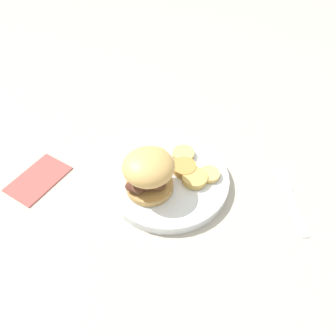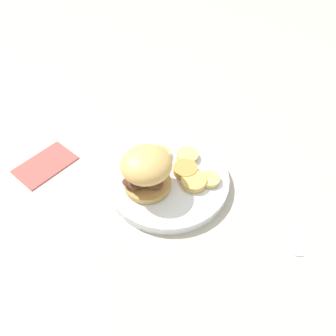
% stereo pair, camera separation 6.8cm
% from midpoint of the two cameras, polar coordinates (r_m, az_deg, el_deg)
% --- Properties ---
extents(ground_plane, '(4.00, 4.00, 0.00)m').
position_cam_midpoint_polar(ground_plane, '(0.71, 2.72, -2.70)').
color(ground_plane, '#B2A899').
extents(dinner_plate, '(0.26, 0.26, 0.02)m').
position_cam_midpoint_polar(dinner_plate, '(0.71, 2.75, -2.05)').
color(dinner_plate, white).
rests_on(dinner_plate, ground_plane).
extents(sandwich, '(0.11, 0.11, 0.09)m').
position_cam_midpoint_polar(sandwich, '(0.64, -0.91, -0.40)').
color(sandwich, tan).
rests_on(sandwich, dinner_plate).
extents(potato_round_0, '(0.05, 0.05, 0.01)m').
position_cam_midpoint_polar(potato_round_0, '(0.68, 7.33, -2.49)').
color(potato_round_0, tan).
rests_on(potato_round_0, dinner_plate).
extents(potato_round_1, '(0.05, 0.05, 0.02)m').
position_cam_midpoint_polar(potato_round_1, '(0.70, 5.67, -0.16)').
color(potato_round_1, '#BC8942').
rests_on(potato_round_1, dinner_plate).
extents(potato_round_2, '(0.05, 0.05, 0.01)m').
position_cam_midpoint_polar(potato_round_2, '(0.73, 6.03, 2.04)').
color(potato_round_2, '#DBB766').
rests_on(potato_round_2, dinner_plate).
extents(potato_round_3, '(0.04, 0.04, 0.01)m').
position_cam_midpoint_polar(potato_round_3, '(0.69, 10.03, -2.05)').
color(potato_round_3, '#DBB766').
rests_on(potato_round_3, dinner_plate).
extents(potato_round_4, '(0.05, 0.05, 0.01)m').
position_cam_midpoint_polar(potato_round_4, '(0.73, 1.10, 2.24)').
color(potato_round_4, tan).
rests_on(potato_round_4, dinner_plate).
extents(fork, '(0.08, 0.17, 0.00)m').
position_cam_midpoint_polar(fork, '(0.72, 23.25, -7.66)').
color(fork, silver).
rests_on(fork, ground_plane).
extents(napkin, '(0.15, 0.14, 0.01)m').
position_cam_midpoint_polar(napkin, '(0.79, -18.35, 0.49)').
color(napkin, '#B24C47').
rests_on(napkin, ground_plane).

